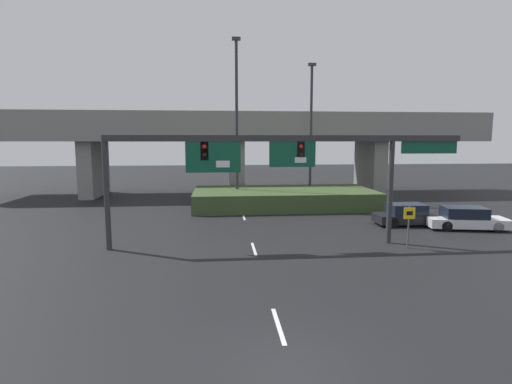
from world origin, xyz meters
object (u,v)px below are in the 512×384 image
Objects in this scene: signal_gantry at (276,155)px; speed_limit_sign at (409,221)px; highway_light_pole_near at (237,119)px; parked_sedan_mid_right at (466,219)px; highway_light_pole_far at (311,129)px; parked_sedan_near_right at (408,215)px.

signal_gantry is 8.47× the size of speed_limit_sign.
parked_sedan_mid_right is (13.94, -10.04, -6.61)m from highway_light_pole_near.
speed_limit_sign is 0.18× the size of highway_light_pole_far.
highway_light_pole_far is at bearing 70.83° from signal_gantry.
parked_sedan_near_right and parked_sedan_mid_right have the same top height.
signal_gantry is at bearing -83.58° from highway_light_pole_near.
parked_sedan_near_right is at bearing -69.51° from highway_light_pole_far.
parked_sedan_mid_right is (3.05, -1.52, 0.00)m from parked_sedan_near_right.
parked_sedan_near_right is 0.87× the size of parked_sedan_mid_right.
signal_gantry reaches higher than parked_sedan_near_right.
signal_gantry is at bearing -156.03° from parked_sedan_mid_right.
parked_sedan_mid_right is at bearing -60.19° from highway_light_pole_far.
signal_gantry is 13.47m from parked_sedan_mid_right.
highway_light_pole_near is 1.12× the size of highway_light_pole_far.
highway_light_pole_far is 2.43× the size of parked_sedan_mid_right.
speed_limit_sign reaches higher than parked_sedan_near_right.
highway_light_pole_near is 15.33m from parked_sedan_near_right.
highway_light_pole_near is at bearing -160.46° from highway_light_pole_far.
speed_limit_sign is (6.76, -1.10, -3.35)m from signal_gantry.
speed_limit_sign is 0.16× the size of highway_light_pole_near.
highway_light_pole_near is at bearing 96.42° from signal_gantry.
parked_sedan_mid_right is at bearing -26.11° from parked_sedan_near_right.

